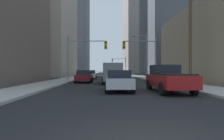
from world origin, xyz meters
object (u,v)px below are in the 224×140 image
(pickup_truck_red, at_px, (168,79))
(cargo_van_grey, at_px, (112,72))
(sedan_silver, at_px, (119,81))
(traffic_signal_far_right, at_px, (119,63))
(traffic_signal_near_left, at_px, (85,51))
(traffic_signal_near_right, at_px, (141,51))
(sedan_white, at_px, (91,74))
(sedan_maroon, at_px, (84,76))
(sedan_black, at_px, (109,73))

(pickup_truck_red, xyz_separation_m, cargo_van_grey, (-3.64, 8.48, 0.35))
(sedan_silver, height_order, traffic_signal_far_right, traffic_signal_far_right)
(traffic_signal_near_left, bearing_deg, pickup_truck_red, -60.71)
(pickup_truck_red, xyz_separation_m, traffic_signal_near_right, (0.39, 12.55, 3.15))
(traffic_signal_near_left, relative_size, traffic_signal_near_right, 1.00)
(cargo_van_grey, height_order, sedan_white, cargo_van_grey)
(sedan_maroon, height_order, traffic_signal_near_left, traffic_signal_near_left)
(cargo_van_grey, relative_size, sedan_black, 1.24)
(cargo_van_grey, relative_size, sedan_white, 1.23)
(sedan_maroon, bearing_deg, sedan_white, 89.99)
(sedan_white, bearing_deg, pickup_truck_red, -71.08)
(sedan_maroon, distance_m, traffic_signal_far_right, 42.55)
(cargo_van_grey, distance_m, traffic_signal_far_right, 44.10)
(pickup_truck_red, bearing_deg, cargo_van_grey, 113.25)
(sedan_black, bearing_deg, traffic_signal_far_right, 78.14)
(sedan_black, bearing_deg, sedan_white, -103.91)
(sedan_silver, bearing_deg, cargo_van_grey, 91.70)
(pickup_truck_red, relative_size, sedan_maroon, 1.28)
(sedan_black, relative_size, traffic_signal_far_right, 0.70)
(cargo_van_grey, bearing_deg, sedan_black, 89.89)
(sedan_maroon, xyz_separation_m, traffic_signal_far_right, (7.24, 41.80, 3.32))
(sedan_maroon, distance_m, sedan_white, 9.79)
(sedan_silver, distance_m, traffic_signal_far_right, 52.04)
(cargo_van_grey, xyz_separation_m, traffic_signal_far_right, (3.92, 43.83, 2.80))
(pickup_truck_red, distance_m, sedan_maroon, 12.61)
(pickup_truck_red, xyz_separation_m, traffic_signal_near_left, (-7.04, 12.56, 3.18))
(pickup_truck_red, distance_m, sedan_black, 34.09)
(sedan_white, distance_m, sedan_black, 14.01)
(cargo_van_grey, relative_size, traffic_signal_near_left, 0.87)
(sedan_maroon, bearing_deg, pickup_truck_red, -56.49)
(cargo_van_grey, bearing_deg, traffic_signal_far_right, 84.89)
(sedan_maroon, distance_m, traffic_signal_near_left, 3.92)
(pickup_truck_red, height_order, traffic_signal_far_right, traffic_signal_far_right)
(sedan_white, height_order, sedan_black, same)
(traffic_signal_near_left, bearing_deg, sedan_white, 89.39)
(sedan_white, bearing_deg, traffic_signal_far_right, 77.26)
(traffic_signal_far_right, bearing_deg, traffic_signal_near_right, -89.83)
(sedan_maroon, height_order, sedan_white, same)
(pickup_truck_red, xyz_separation_m, sedan_black, (-3.59, 33.90, -0.16))
(cargo_van_grey, relative_size, sedan_silver, 1.25)
(cargo_van_grey, height_order, traffic_signal_near_left, traffic_signal_near_left)
(pickup_truck_red, relative_size, traffic_signal_far_right, 0.90)
(sedan_white, bearing_deg, cargo_van_grey, -74.34)
(sedan_silver, xyz_separation_m, sedan_black, (-0.19, 33.39, 0.00))
(traffic_signal_far_right, bearing_deg, sedan_black, -101.86)
(sedan_silver, xyz_separation_m, traffic_signal_near_right, (3.80, 12.04, 3.31))
(traffic_signal_near_right, height_order, traffic_signal_far_right, same)
(sedan_black, height_order, traffic_signal_near_right, traffic_signal_near_right)
(sedan_silver, height_order, sedan_white, same)
(cargo_van_grey, xyz_separation_m, sedan_black, (0.05, 25.43, -0.52))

